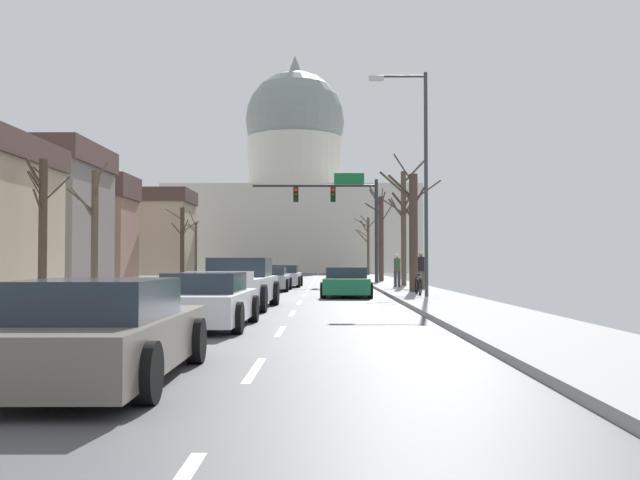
# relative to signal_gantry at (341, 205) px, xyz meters

# --- Properties ---
(ground) EXTENTS (20.00, 180.00, 0.20)m
(ground) POSITION_rel_signal_gantry_xyz_m (-5.40, -16.12, -5.01)
(ground) COLOR #4C4C51
(signal_gantry) EXTENTS (7.91, 0.41, 6.89)m
(signal_gantry) POSITION_rel_signal_gantry_xyz_m (0.00, 0.00, 0.00)
(signal_gantry) COLOR #28282D
(signal_gantry) RESTS_ON ground
(street_lamp_right) EXTENTS (2.21, 0.24, 8.45)m
(street_lamp_right) POSITION_rel_signal_gantry_xyz_m (2.53, -17.89, 0.06)
(street_lamp_right) COLOR #333338
(street_lamp_right) RESTS_ON ground
(capitol_building) EXTENTS (33.18, 22.15, 30.79)m
(capitol_building) POSITION_rel_signal_gantry_xyz_m (-5.40, 55.15, 5.14)
(capitol_building) COLOR beige
(capitol_building) RESTS_ON ground
(sedan_near_00) EXTENTS (2.04, 4.26, 1.25)m
(sedan_near_00) POSITION_rel_signal_gantry_xyz_m (-3.38, -3.56, -4.45)
(sedan_near_00) COLOR silver
(sedan_near_00) RESTS_ON ground
(sedan_near_01) EXTENTS (2.11, 4.55, 1.17)m
(sedan_near_01) POSITION_rel_signal_gantry_xyz_m (-3.79, -9.28, -4.48)
(sedan_near_01) COLOR #9EA3A8
(sedan_near_01) RESTS_ON ground
(sedan_near_02) EXTENTS (2.17, 4.45, 1.21)m
(sedan_near_02) POSITION_rel_signal_gantry_xyz_m (-0.12, -15.32, -4.47)
(sedan_near_02) COLOR #1E7247
(sedan_near_02) RESTS_ON ground
(pickup_truck_near_03) EXTENTS (2.41, 5.78, 1.56)m
(pickup_truck_near_03) POSITION_rel_signal_gantry_xyz_m (-3.72, -22.55, -4.33)
(pickup_truck_near_03) COLOR silver
(pickup_truck_near_03) RESTS_ON ground
(sedan_near_04) EXTENTS (1.97, 4.49, 1.20)m
(sedan_near_04) POSITION_rel_signal_gantry_xyz_m (-3.56, -29.02, -4.47)
(sedan_near_04) COLOR silver
(sedan_near_04) RESTS_ON ground
(sedan_near_05) EXTENTS (1.98, 4.69, 1.23)m
(sedan_near_05) POSITION_rel_signal_gantry_xyz_m (-3.63, -35.96, -4.46)
(sedan_near_05) COLOR #6B6056
(sedan_near_05) RESTS_ON ground
(sedan_oncoming_00) EXTENTS (1.99, 4.56, 1.17)m
(sedan_oncoming_00) POSITION_rel_signal_gantry_xyz_m (-7.01, 9.56, -4.48)
(sedan_oncoming_00) COLOR silver
(sedan_oncoming_00) RESTS_ON ground
(sedan_oncoming_01) EXTENTS (1.94, 4.35, 1.24)m
(sedan_oncoming_01) POSITION_rel_signal_gantry_xyz_m (-7.33, 20.72, -4.44)
(sedan_oncoming_01) COLOR navy
(sedan_oncoming_01) RESTS_ON ground
(sedan_oncoming_02) EXTENTS (2.16, 4.56, 1.17)m
(sedan_oncoming_02) POSITION_rel_signal_gantry_xyz_m (-10.61, 30.99, -4.48)
(sedan_oncoming_02) COLOR silver
(sedan_oncoming_02) RESTS_ON ground
(flank_building_00) EXTENTS (11.02, 6.37, 9.36)m
(flank_building_00) POSITION_rel_signal_gantry_xyz_m (-24.25, 20.26, -0.29)
(flank_building_00) COLOR #8C6656
(flank_building_00) RESTS_ON ground
(flank_building_02) EXTENTS (12.78, 10.00, 10.18)m
(flank_building_02) POSITION_rel_signal_gantry_xyz_m (-24.24, 7.82, 0.11)
(flank_building_02) COLOR slate
(flank_building_02) RESTS_ON ground
(flank_building_03) EXTENTS (11.43, 7.55, 9.36)m
(flank_building_03) POSITION_rel_signal_gantry_xyz_m (-21.48, 33.26, -0.30)
(flank_building_03) COLOR tan
(flank_building_03) RESTS_ON ground
(bare_tree_00) EXTENTS (2.38, 2.12, 6.94)m
(bare_tree_00) POSITION_rel_signal_gantry_xyz_m (3.29, -5.74, -1.51)
(bare_tree_00) COLOR #4C3D2D
(bare_tree_00) RESTS_ON ground
(bare_tree_01) EXTENTS (2.12, 1.91, 6.30)m
(bare_tree_01) POSITION_rel_signal_gantry_xyz_m (-14.33, -11.28, -1.67)
(bare_tree_01) COLOR #423328
(bare_tree_01) RESTS_ON ground
(bare_tree_02) EXTENTS (2.68, 1.11, 6.02)m
(bare_tree_02) POSITION_rel_signal_gantry_xyz_m (2.80, -13.71, -2.15)
(bare_tree_02) COLOR #423328
(bare_tree_02) RESTS_ON ground
(bare_tree_03) EXTENTS (1.21, 1.90, 6.54)m
(bare_tree_03) POSITION_rel_signal_gantry_xyz_m (-14.22, 27.13, -1.97)
(bare_tree_03) COLOR brown
(bare_tree_03) RESTS_ON ground
(bare_tree_04) EXTENTS (1.83, 2.35, 6.49)m
(bare_tree_04) POSITION_rel_signal_gantry_xyz_m (2.74, 3.55, -1.78)
(bare_tree_04) COLOR #423328
(bare_tree_04) RESTS_ON ground
(bare_tree_05) EXTENTS (1.86, 1.65, 6.78)m
(bare_tree_05) POSITION_rel_signal_gantry_xyz_m (-13.48, -6.41, -1.63)
(bare_tree_05) COLOR brown
(bare_tree_05) RESTS_ON ground
(bare_tree_06) EXTENTS (2.07, 2.11, 5.99)m
(bare_tree_06) POSITION_rel_signal_gantry_xyz_m (3.19, 26.81, -1.70)
(bare_tree_06) COLOR #4C3D2D
(bare_tree_06) RESTS_ON ground
(bare_tree_07) EXTENTS (3.07, 2.68, 6.68)m
(bare_tree_07) POSITION_rel_signal_gantry_xyz_m (-14.31, 20.92, -1.58)
(bare_tree_07) COLOR #423328
(bare_tree_07) RESTS_ON ground
(pedestrian_00) EXTENTS (0.35, 0.34, 1.69)m
(pedestrian_00) POSITION_rel_signal_gantry_xyz_m (2.67, -8.18, -3.95)
(pedestrian_00) COLOR #33333D
(pedestrian_00) RESTS_ON ground
(pedestrian_01) EXTENTS (0.35, 0.34, 1.76)m
(pedestrian_01) POSITION_rel_signal_gantry_xyz_m (3.59, -10.41, -3.92)
(pedestrian_01) COLOR #4C4238
(pedestrian_01) RESTS_ON ground
(bicycle_parked) EXTENTS (0.12, 1.77, 0.85)m
(bicycle_parked) POSITION_rel_signal_gantry_xyz_m (2.69, -16.35, -4.55)
(bicycle_parked) COLOR black
(bicycle_parked) RESTS_ON ground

